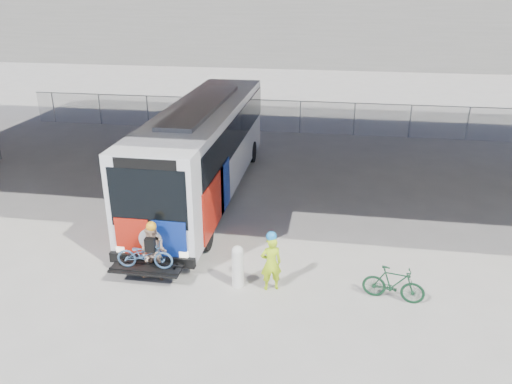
% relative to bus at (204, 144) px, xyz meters
% --- Properties ---
extents(ground, '(160.00, 160.00, 0.00)m').
position_rel_bus_xyz_m(ground, '(2.00, -2.40, -2.11)').
color(ground, '#9E9991').
rests_on(ground, ground).
extents(bus, '(2.67, 12.90, 3.69)m').
position_rel_bus_xyz_m(bus, '(0.00, 0.00, 0.00)').
color(bus, silver).
rests_on(bus, ground).
extents(overpass, '(40.00, 16.00, 7.95)m').
position_rel_bus_xyz_m(overpass, '(2.00, 1.60, 4.43)').
color(overpass, '#605E59').
rests_on(overpass, ground).
extents(chainlink_fence, '(30.00, 0.06, 30.00)m').
position_rel_bus_xyz_m(chainlink_fence, '(2.00, 9.60, -0.69)').
color(chainlink_fence, gray).
rests_on(chainlink_fence, ground).
extents(brick_buildings, '(54.00, 22.00, 12.00)m').
position_rel_bus_xyz_m(brick_buildings, '(3.23, 45.82, 3.31)').
color(brick_buildings, brown).
rests_on(brick_buildings, ground).
extents(bollard, '(0.33, 0.33, 1.25)m').
position_rel_bus_xyz_m(bollard, '(2.57, -6.33, -1.44)').
color(bollard, white).
rests_on(bollard, ground).
extents(cyclist_hivis, '(0.68, 0.56, 1.77)m').
position_rel_bus_xyz_m(cyclist_hivis, '(3.49, -6.33, -1.26)').
color(cyclist_hivis, '#BEEB18').
rests_on(cyclist_hivis, ground).
extents(cyclist_tan, '(0.83, 0.66, 1.83)m').
position_rel_bus_xyz_m(cyclist_tan, '(0.18, -6.39, -1.25)').
color(cyclist_tan, tan).
rests_on(cyclist_tan, ground).
extents(bike_parked, '(1.69, 0.76, 0.98)m').
position_rel_bus_xyz_m(bike_parked, '(6.76, -6.33, -1.62)').
color(bike_parked, '#123A21').
rests_on(bike_parked, ground).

